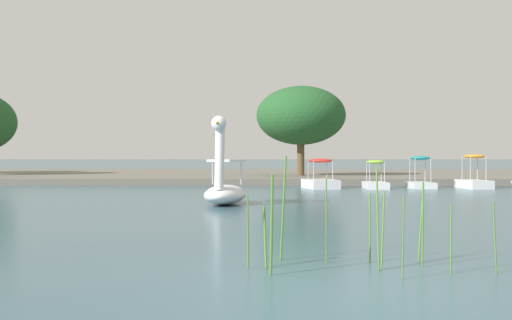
# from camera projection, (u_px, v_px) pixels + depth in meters

# --- Properties ---
(ground_plane) EXTENTS (518.69, 518.69, 0.00)m
(ground_plane) POSITION_uv_depth(u_px,v_px,m) (360.00, 290.00, 6.63)
(ground_plane) COLOR #385966
(shore_bank_far) EXTENTS (130.30, 23.17, 0.35)m
(shore_bank_far) POSITION_uv_depth(u_px,v_px,m) (279.00, 175.00, 41.38)
(shore_bank_far) COLOR #6B665B
(shore_bank_far) RESTS_ON ground_plane
(swan_boat) EXTENTS (1.61, 2.73, 2.75)m
(swan_boat) POSITION_uv_depth(u_px,v_px,m) (225.00, 187.00, 18.34)
(swan_boat) COLOR white
(swan_boat) RESTS_ON ground_plane
(pedal_boat_red) EXTENTS (1.70, 2.44, 1.41)m
(pedal_boat_red) POSITION_uv_depth(u_px,v_px,m) (320.00, 180.00, 27.57)
(pedal_boat_red) COLOR white
(pedal_boat_red) RESTS_ON ground_plane
(pedal_boat_lime) EXTENTS (0.98, 1.86, 1.35)m
(pedal_boat_lime) POSITION_uv_depth(u_px,v_px,m) (375.00, 180.00, 27.31)
(pedal_boat_lime) COLOR white
(pedal_boat_lime) RESTS_ON ground_plane
(pedal_boat_teal) EXTENTS (1.14, 1.83, 1.54)m
(pedal_boat_teal) POSITION_uv_depth(u_px,v_px,m) (420.00, 178.00, 27.67)
(pedal_boat_teal) COLOR white
(pedal_boat_teal) RESTS_ON ground_plane
(pedal_boat_orange) EXTENTS (1.28, 1.99, 1.61)m
(pedal_boat_orange) POSITION_uv_depth(u_px,v_px,m) (474.00, 179.00, 27.46)
(pedal_boat_orange) COLOR white
(pedal_boat_orange) RESTS_ON ground_plane
(tree_sapling_by_fence) EXTENTS (7.54, 7.61, 5.41)m
(tree_sapling_by_fence) POSITION_uv_depth(u_px,v_px,m) (301.00, 116.00, 35.31)
(tree_sapling_by_fence) COLOR brown
(tree_sapling_by_fence) RESTS_ON shore_bank_far
(reed_clump_foreground) EXTENTS (3.28, 1.38, 1.53)m
(reed_clump_foreground) POSITION_uv_depth(u_px,v_px,m) (336.00, 225.00, 7.96)
(reed_clump_foreground) COLOR #4C7F33
(reed_clump_foreground) RESTS_ON ground_plane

